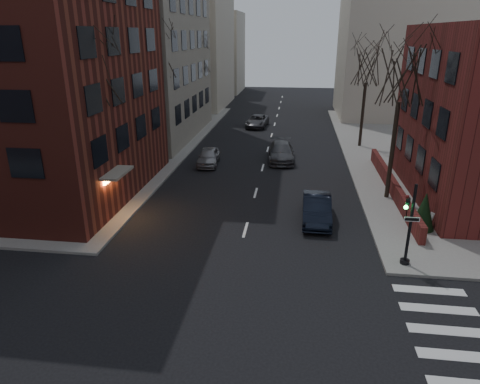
# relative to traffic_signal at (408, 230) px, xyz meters

# --- Properties ---
(building_left_brick) EXTENTS (15.00, 15.00, 18.00)m
(building_left_brick) POSITION_rel_traffic_signal_xyz_m (-23.44, 7.51, 7.09)
(building_left_brick) COLOR maroon
(building_left_brick) RESTS_ON ground
(low_wall_right) EXTENTS (0.35, 16.00, 1.00)m
(low_wall_right) POSITION_rel_traffic_signal_xyz_m (1.36, 10.01, -1.26)
(low_wall_right) COLOR maroon
(low_wall_right) RESTS_ON sidewalk_far_right
(building_distant_la) EXTENTS (14.00, 16.00, 18.00)m
(building_distant_la) POSITION_rel_traffic_signal_xyz_m (-22.94, 46.01, 7.09)
(building_distant_la) COLOR #BAAF9D
(building_distant_la) RESTS_ON ground
(building_distant_ra) EXTENTS (14.00, 14.00, 16.00)m
(building_distant_ra) POSITION_rel_traffic_signal_xyz_m (7.06, 41.01, 6.09)
(building_distant_ra) COLOR #BAAF9D
(building_distant_ra) RESTS_ON ground
(building_distant_lb) EXTENTS (10.00, 12.00, 14.00)m
(building_distant_lb) POSITION_rel_traffic_signal_xyz_m (-20.94, 63.01, 5.09)
(building_distant_lb) COLOR #BAAF9D
(building_distant_lb) RESTS_ON ground
(traffic_signal) EXTENTS (0.76, 0.44, 4.00)m
(traffic_signal) POSITION_rel_traffic_signal_xyz_m (0.00, 0.00, 0.00)
(traffic_signal) COLOR black
(traffic_signal) RESTS_ON sidewalk_far_right
(tree_left_a) EXTENTS (4.18, 4.18, 10.26)m
(tree_left_a) POSITION_rel_traffic_signal_xyz_m (-16.74, 5.01, 6.56)
(tree_left_a) COLOR #2D231C
(tree_left_a) RESTS_ON sidewalk_far_left
(tree_left_b) EXTENTS (4.40, 4.40, 10.80)m
(tree_left_b) POSITION_rel_traffic_signal_xyz_m (-16.74, 17.01, 7.00)
(tree_left_b) COLOR #2D231C
(tree_left_b) RESTS_ON sidewalk_far_left
(tree_left_c) EXTENTS (3.96, 3.96, 9.72)m
(tree_left_c) POSITION_rel_traffic_signal_xyz_m (-16.74, 31.01, 6.12)
(tree_left_c) COLOR #2D231C
(tree_left_c) RESTS_ON sidewalk_far_left
(tree_right_a) EXTENTS (3.96, 3.96, 9.72)m
(tree_right_a) POSITION_rel_traffic_signal_xyz_m (0.86, 9.01, 6.12)
(tree_right_a) COLOR #2D231C
(tree_right_a) RESTS_ON sidewalk_far_right
(tree_right_b) EXTENTS (3.74, 3.74, 9.18)m
(tree_right_b) POSITION_rel_traffic_signal_xyz_m (0.86, 23.01, 5.68)
(tree_right_b) COLOR #2D231C
(tree_right_b) RESTS_ON sidewalk_far_right
(streetlamp_near) EXTENTS (0.36, 0.36, 6.28)m
(streetlamp_near) POSITION_rel_traffic_signal_xyz_m (-16.14, 13.01, 2.33)
(streetlamp_near) COLOR black
(streetlamp_near) RESTS_ON sidewalk_far_left
(streetlamp_far) EXTENTS (0.36, 0.36, 6.28)m
(streetlamp_far) POSITION_rel_traffic_signal_xyz_m (-16.14, 33.01, 2.33)
(streetlamp_far) COLOR black
(streetlamp_far) RESTS_ON sidewalk_far_left
(parked_sedan) EXTENTS (1.67, 4.66, 1.53)m
(parked_sedan) POSITION_rel_traffic_signal_xyz_m (-3.94, 4.80, -1.14)
(parked_sedan) COLOR black
(parked_sedan) RESTS_ON ground
(car_lane_silver) EXTENTS (1.99, 4.27, 1.41)m
(car_lane_silver) POSITION_rel_traffic_signal_xyz_m (-12.55, 15.27, -1.20)
(car_lane_silver) COLOR gray
(car_lane_silver) RESTS_ON ground
(car_lane_gray) EXTENTS (2.48, 5.42, 1.54)m
(car_lane_gray) POSITION_rel_traffic_signal_xyz_m (-6.53, 17.29, -1.14)
(car_lane_gray) COLOR #434448
(car_lane_gray) RESTS_ON ground
(car_lane_far) EXTENTS (2.61, 5.06, 1.37)m
(car_lane_far) POSITION_rel_traffic_signal_xyz_m (-9.92, 31.25, -1.23)
(car_lane_far) COLOR #3F3E43
(car_lane_far) RESTS_ON ground
(sandwich_board) EXTENTS (0.55, 0.63, 0.84)m
(sandwich_board) POSITION_rel_traffic_signal_xyz_m (2.45, 4.49, -1.34)
(sandwich_board) COLOR white
(sandwich_board) RESTS_ON sidewalk_far_right
(evergreen_shrub) EXTENTS (1.38, 1.38, 2.15)m
(evergreen_shrub) POSITION_rel_traffic_signal_xyz_m (1.87, 4.13, -0.68)
(evergreen_shrub) COLOR black
(evergreen_shrub) RESTS_ON sidewalk_far_right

